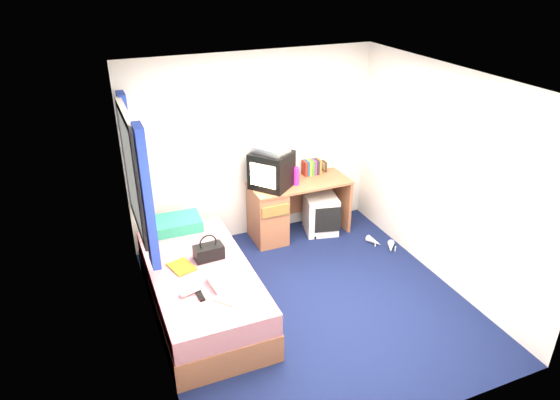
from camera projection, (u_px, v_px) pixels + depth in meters
name	position (u px, v px, depth m)	size (l,w,h in m)	color
ground	(310.00, 302.00, 5.41)	(3.40, 3.40, 0.00)	#0C1438
room_shell	(314.00, 180.00, 4.77)	(3.40, 3.40, 3.40)	white
bed	(202.00, 290.00, 5.16)	(1.01, 2.00, 0.54)	#A26443
pillow	(174.00, 224.00, 5.73)	(0.61, 0.39, 0.13)	#166D93
desk	(280.00, 209.00, 6.51)	(1.30, 0.55, 0.75)	#A26443
storage_cube	(321.00, 214.00, 6.69)	(0.41, 0.41, 0.52)	silver
crt_tv	(271.00, 170.00, 6.21)	(0.62, 0.63, 0.46)	black
vcr	(271.00, 149.00, 6.10)	(0.40, 0.28, 0.08)	silver
book_row	(312.00, 167.00, 6.63)	(0.24, 0.13, 0.20)	maroon
picture_frame	(324.00, 166.00, 6.74)	(0.02, 0.12, 0.14)	#332411
pink_water_bottle	(296.00, 177.00, 6.32)	(0.07, 0.07, 0.22)	#F2229B
aerosol_can	(296.00, 177.00, 6.37)	(0.05, 0.05, 0.18)	silver
handbag	(209.00, 251.00, 5.17)	(0.31, 0.18, 0.28)	black
towel	(227.00, 278.00, 4.80)	(0.32, 0.27, 0.11)	white
magazine	(182.00, 267.00, 5.05)	(0.21, 0.28, 0.01)	gold
water_bottle	(191.00, 290.00, 4.66)	(0.07, 0.07, 0.20)	white
colour_swatch_fan	(225.00, 302.00, 4.55)	(0.22, 0.06, 0.01)	yellow
remote_control	(200.00, 296.00, 4.62)	(0.05, 0.16, 0.02)	black
window_assembly	(135.00, 174.00, 4.99)	(0.11, 1.42, 1.40)	silver
white_heels	(382.00, 244.00, 6.42)	(0.30, 0.44, 0.09)	silver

